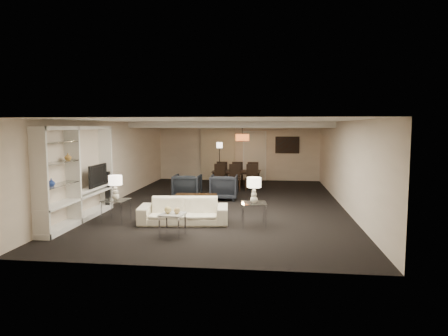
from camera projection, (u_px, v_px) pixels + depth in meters
name	position (u px, v px, depth m)	size (l,w,h in m)	color
floor	(224.00, 204.00, 12.11)	(11.00, 11.00, 0.00)	black
ceiling	(224.00, 121.00, 11.85)	(7.00, 11.00, 0.02)	silver
wall_back	(239.00, 152.00, 17.41)	(7.00, 0.02, 2.50)	beige
wall_front	(185.00, 194.00, 6.55)	(7.00, 0.02, 2.50)	beige
wall_left	(112.00, 162.00, 12.38)	(0.02, 11.00, 2.50)	beige
wall_right	(344.00, 164.00, 11.58)	(0.02, 11.00, 2.50)	beige
ceiling_soffit	(235.00, 125.00, 15.32)	(7.00, 4.00, 0.20)	silver
curtains	(218.00, 153.00, 17.44)	(1.50, 0.12, 2.40)	beige
door	(255.00, 156.00, 17.33)	(0.90, 0.05, 2.10)	silver
painting	(287.00, 145.00, 17.10)	(0.95, 0.04, 0.65)	#142D38
media_unit	(78.00, 174.00, 9.80)	(0.38, 3.40, 2.35)	white
pendant_light	(242.00, 137.00, 15.33)	(0.52, 0.52, 0.24)	#D8591E
sofa	(184.00, 211.00, 9.66)	(2.13, 0.83, 0.62)	beige
coffee_table	(196.00, 202.00, 11.25)	(1.17, 0.68, 0.42)	black
armchair_left	(187.00, 187.00, 12.98)	(0.85, 0.87, 0.79)	black
armchair_right	(224.00, 187.00, 12.84)	(0.85, 0.87, 0.79)	black
side_table_left	(116.00, 211.00, 9.86)	(0.59, 0.59, 0.55)	silver
side_table_right	(254.00, 214.00, 9.47)	(0.59, 0.59, 0.55)	silver
table_lamp_left	(116.00, 188.00, 9.80)	(0.33, 0.33, 0.61)	beige
table_lamp_right	(254.00, 190.00, 9.41)	(0.33, 0.33, 0.61)	#F1E7CC
marble_table	(173.00, 225.00, 8.58)	(0.49, 0.49, 0.49)	white
gold_gourd_a	(168.00, 210.00, 8.56)	(0.16, 0.16, 0.16)	#DAC273
gold_gourd_b	(177.00, 210.00, 8.54)	(0.14, 0.14, 0.14)	tan
television	(94.00, 175.00, 10.62)	(0.13, 1.02, 0.59)	black
vase_blue	(51.00, 182.00, 8.60)	(0.16, 0.16, 0.17)	#2541A3
vase_amber	(68.00, 157.00, 9.30)	(0.16, 0.16, 0.17)	#B8853D
floor_speaker	(108.00, 190.00, 11.32)	(0.12, 0.12, 1.08)	black
dining_table	(236.00, 179.00, 15.29)	(1.83, 1.02, 0.64)	black
chair_nl	(219.00, 177.00, 14.71)	(0.44, 0.44, 0.96)	black
chair_nm	(235.00, 177.00, 14.64)	(0.44, 0.44, 0.96)	black
chair_nr	(251.00, 178.00, 14.57)	(0.44, 0.44, 0.96)	black
chair_fl	(223.00, 173.00, 15.99)	(0.44, 0.44, 0.96)	black
chair_fm	(238.00, 173.00, 15.92)	(0.44, 0.44, 0.96)	black
chair_fr	(253.00, 174.00, 15.85)	(0.44, 0.44, 0.96)	black
floor_lamp	(219.00, 163.00, 16.25)	(0.25, 0.25, 1.70)	black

